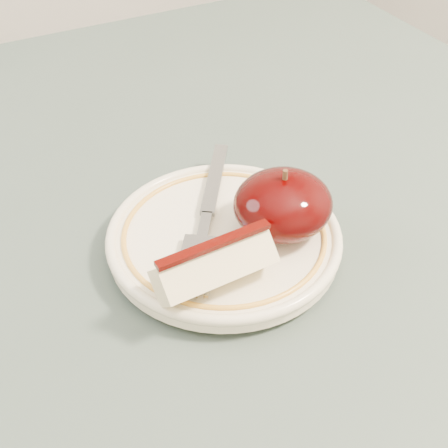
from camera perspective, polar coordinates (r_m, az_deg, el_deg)
name	(u,v)px	position (r m, az deg, el deg)	size (l,w,h in m)	color
table	(195,302)	(0.59, -2.64, -7.10)	(0.90, 0.90, 0.75)	brown
plate	(224,237)	(0.50, 0.00, -1.22)	(0.19, 0.19, 0.02)	beige
apple_half	(283,204)	(0.49, 5.41, 1.81)	(0.08, 0.08, 0.06)	black
apple_wedge	(214,265)	(0.44, -0.89, -3.80)	(0.09, 0.04, 0.04)	beige
fork	(207,215)	(0.51, -1.58, 0.83)	(0.12, 0.17, 0.00)	gray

